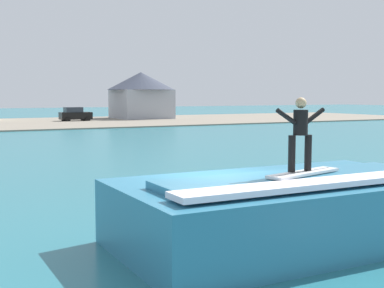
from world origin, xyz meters
The scene contains 6 objects.
ground_plane centered at (0.00, 0.00, 0.00)m, with size 260.00×260.00×0.00m, color #276E7A.
wave_crest centered at (1.15, -1.12, 0.78)m, with size 7.64×4.12×1.66m.
surfboard centered at (1.26, -1.62, 1.69)m, with size 2.18×0.96×0.06m.
surfer centered at (1.21, -1.54, 2.63)m, with size 1.32×0.32×1.63m.
car_far_shore centered at (11.39, 54.91, 0.94)m, with size 3.88×2.18×1.86m.
house_gabled_white centered at (21.60, 57.94, 3.68)m, with size 9.42×9.42×6.55m.
Camera 1 is at (-6.21, -10.59, 3.40)m, focal length 49.10 mm.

